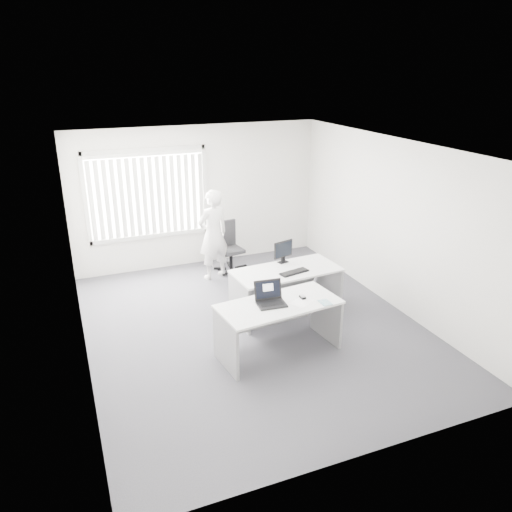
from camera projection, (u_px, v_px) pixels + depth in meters
name	position (u px, v px, depth m)	size (l,w,h in m)	color
ground	(253.00, 327.00, 7.87)	(6.00, 6.00, 0.00)	#53525A
wall_back	(198.00, 197.00, 9.96)	(5.00, 0.02, 2.80)	silver
wall_front	(369.00, 342.00, 4.77)	(5.00, 0.02, 2.80)	silver
wall_left	(75.00, 268.00, 6.49)	(0.02, 6.00, 2.80)	silver
wall_right	(394.00, 224.00, 8.24)	(0.02, 6.00, 2.80)	silver
ceiling	(253.00, 148.00, 6.86)	(5.00, 6.00, 0.02)	white
window	(148.00, 194.00, 9.52)	(2.32, 0.06, 1.76)	beige
blinds	(148.00, 197.00, 9.48)	(2.20, 0.10, 1.50)	white
desk_near	(279.00, 317.00, 7.00)	(1.78, 0.99, 0.78)	white
desk_far	(286.00, 282.00, 8.10)	(1.78, 0.93, 0.79)	white
office_chair	(230.00, 255.00, 9.94)	(0.65, 0.65, 1.00)	black
person	(213.00, 235.00, 9.39)	(0.64, 0.42, 1.74)	white
laptop	(272.00, 295.00, 6.81)	(0.39, 0.35, 0.30)	black
paper_sheet	(302.00, 302.00, 6.96)	(0.32, 0.22, 0.00)	white
mouse	(303.00, 297.00, 7.06)	(0.06, 0.11, 0.04)	#B9B9BB
booklet	(325.00, 302.00, 6.93)	(0.14, 0.19, 0.01)	silver
keyboard	(294.00, 272.00, 7.89)	(0.49, 0.16, 0.02)	black
monitor	(283.00, 252.00, 8.25)	(0.38, 0.11, 0.38)	black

